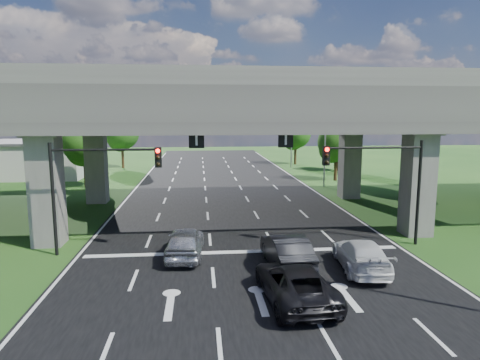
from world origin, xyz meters
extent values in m
plane|color=#1C4516|center=(0.00, 0.00, 0.00)|extent=(160.00, 160.00, 0.00)
cube|color=black|center=(0.00, 10.00, 0.01)|extent=(18.00, 120.00, 0.03)
cube|color=#393634|center=(0.00, 12.00, 8.00)|extent=(80.00, 15.00, 2.00)
cube|color=#63615B|center=(0.00, 4.75, 9.50)|extent=(80.00, 0.50, 1.00)
cube|color=#63615B|center=(0.00, 19.25, 9.50)|extent=(80.00, 0.50, 1.00)
cube|color=#63615B|center=(-11.00, 6.00, 3.50)|extent=(1.60, 1.60, 7.00)
cube|color=#63615B|center=(-11.00, 18.00, 3.50)|extent=(1.60, 1.60, 7.00)
cube|color=#63615B|center=(11.00, 6.00, 3.50)|extent=(1.60, 1.60, 7.00)
cube|color=#63615B|center=(11.00, 18.00, 3.50)|extent=(1.60, 1.60, 7.00)
cube|color=black|center=(-2.50, 5.00, 6.00)|extent=(0.85, 0.06, 0.85)
cube|color=black|center=(2.50, 5.00, 6.00)|extent=(0.85, 0.06, 0.85)
cube|color=#9E9E99|center=(-26.00, 35.00, 2.00)|extent=(20.00, 10.00, 4.00)
cylinder|color=black|center=(10.00, 4.00, 3.00)|extent=(0.18, 0.18, 6.00)
cylinder|color=black|center=(7.25, 4.00, 5.60)|extent=(5.50, 0.12, 0.12)
cube|color=black|center=(4.50, 3.82, 5.20)|extent=(0.35, 0.28, 1.05)
sphere|color=#FF0C05|center=(4.50, 3.66, 5.55)|extent=(0.22, 0.22, 0.22)
cylinder|color=black|center=(-10.00, 4.00, 3.00)|extent=(0.18, 0.18, 6.00)
cylinder|color=black|center=(-7.25, 4.00, 5.60)|extent=(5.50, 0.12, 0.12)
cube|color=black|center=(-4.50, 3.82, 5.20)|extent=(0.35, 0.28, 1.05)
sphere|color=#FF0C05|center=(-4.50, 3.66, 5.55)|extent=(0.22, 0.22, 0.22)
cylinder|color=gray|center=(10.50, 24.00, 5.00)|extent=(0.16, 0.16, 10.00)
cylinder|color=gray|center=(9.00, 24.00, 9.70)|extent=(3.00, 0.10, 0.10)
cube|color=gray|center=(7.50, 24.00, 9.60)|extent=(0.60, 0.25, 0.18)
cylinder|color=gray|center=(10.50, 40.00, 5.00)|extent=(0.16, 0.16, 10.00)
cylinder|color=gray|center=(9.00, 40.00, 9.70)|extent=(3.00, 0.10, 0.10)
cube|color=gray|center=(7.50, 40.00, 9.60)|extent=(0.60, 0.25, 0.18)
cylinder|color=black|center=(-14.00, 26.00, 1.65)|extent=(0.36, 0.36, 3.30)
sphere|color=#1F4D14|center=(-14.00, 26.00, 4.65)|extent=(4.50, 4.50, 4.50)
sphere|color=#1F4D14|center=(-13.60, 25.70, 6.00)|extent=(3.60, 3.60, 3.60)
sphere|color=#1F4D14|center=(-14.30, 26.40, 3.75)|extent=(3.30, 3.30, 3.30)
cylinder|color=black|center=(-17.00, 34.00, 1.43)|extent=(0.36, 0.36, 2.86)
sphere|color=#1F4D14|center=(-17.00, 34.00, 4.03)|extent=(3.90, 3.90, 3.90)
sphere|color=#1F4D14|center=(-16.60, 33.70, 5.20)|extent=(3.12, 3.12, 3.12)
sphere|color=#1F4D14|center=(-17.30, 34.40, 3.25)|extent=(2.86, 2.86, 2.86)
cylinder|color=black|center=(-13.00, 42.00, 1.76)|extent=(0.36, 0.36, 3.52)
sphere|color=#1F4D14|center=(-13.00, 42.00, 4.96)|extent=(4.80, 4.80, 4.80)
sphere|color=#1F4D14|center=(-12.60, 41.70, 6.40)|extent=(3.84, 3.84, 3.84)
sphere|color=#1F4D14|center=(-13.30, 42.40, 4.00)|extent=(3.52, 3.52, 3.52)
cylinder|color=black|center=(13.00, 28.00, 1.54)|extent=(0.36, 0.36, 3.08)
sphere|color=#1F4D14|center=(13.00, 28.00, 4.34)|extent=(4.20, 4.20, 4.20)
sphere|color=#1F4D14|center=(13.40, 27.70, 5.60)|extent=(3.36, 3.36, 3.36)
sphere|color=#1F4D14|center=(12.70, 28.40, 3.50)|extent=(3.08, 3.08, 3.08)
cylinder|color=black|center=(16.00, 36.00, 1.43)|extent=(0.36, 0.36, 2.86)
sphere|color=#1F4D14|center=(16.00, 36.00, 4.03)|extent=(3.90, 3.90, 3.90)
sphere|color=#1F4D14|center=(16.40, 35.70, 5.20)|extent=(3.12, 3.12, 3.12)
sphere|color=#1F4D14|center=(15.70, 36.40, 3.25)|extent=(2.86, 2.86, 2.86)
cylinder|color=black|center=(12.00, 44.00, 1.65)|extent=(0.36, 0.36, 3.30)
sphere|color=#1F4D14|center=(12.00, 44.00, 4.65)|extent=(4.50, 4.50, 4.50)
sphere|color=#1F4D14|center=(12.40, 43.70, 6.00)|extent=(3.60, 3.60, 3.60)
sphere|color=#1F4D14|center=(11.70, 44.40, 3.75)|extent=(3.30, 3.30, 3.30)
imported|color=#B3B5BB|center=(-3.16, 3.00, 0.82)|extent=(2.14, 4.74, 1.58)
imported|color=black|center=(1.80, 0.97, 0.84)|extent=(1.93, 5.00, 1.62)
imported|color=silver|center=(5.31, 0.33, 0.75)|extent=(2.56, 5.15, 1.44)
imported|color=black|center=(1.38, -2.80, 0.77)|extent=(2.80, 5.48, 1.48)
camera|label=1|loc=(-2.37, -18.75, 7.42)|focal=32.00mm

